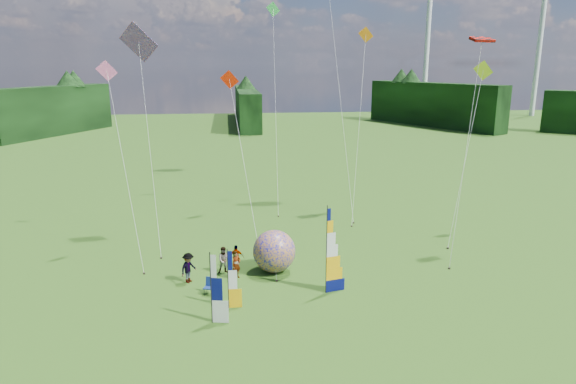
{
  "coord_description": "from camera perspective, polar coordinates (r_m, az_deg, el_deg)",
  "views": [
    {
      "loc": [
        -4.28,
        -23.61,
        12.49
      ],
      "look_at": [
        -1.0,
        4.0,
        5.5
      ],
      "focal_mm": 32.0,
      "sensor_mm": 36.0,
      "label": 1
    }
  ],
  "objects": [
    {
      "name": "turbine_right",
      "position": [
        134.96,
        15.15,
        14.7
      ],
      "size": [
        8.0,
        1.2,
        30.0
      ],
      "primitive_type": null,
      "color": "silver",
      "rests_on": "ground"
    },
    {
      "name": "feather_banner_main",
      "position": [
        28.42,
        4.29,
        -6.61
      ],
      "size": [
        1.31,
        0.42,
        4.91
      ],
      "primitive_type": null,
      "rotation": [
        0.0,
        0.0,
        0.25
      ],
      "color": "#080E58",
      "rests_on": "ground"
    },
    {
      "name": "turbine_left",
      "position": [
        139.97,
        26.08,
        13.75
      ],
      "size": [
        8.0,
        1.2,
        30.0
      ],
      "primitive_type": null,
      "color": "silver",
      "rests_on": "ground"
    },
    {
      "name": "treeline_ring",
      "position": [
        25.45,
        3.31,
        -5.4
      ],
      "size": [
        210.0,
        210.0,
        8.0
      ],
      "primitive_type": null,
      "color": "#1C4A17",
      "rests_on": "ground"
    },
    {
      "name": "ground",
      "position": [
        27.05,
        3.19,
        -13.41
      ],
      "size": [
        220.0,
        220.0,
        0.0
      ],
      "primitive_type": "plane",
      "color": "#42791D",
      "rests_on": "ground"
    },
    {
      "name": "kite_whale",
      "position": [
        45.5,
        5.65,
        13.29
      ],
      "size": [
        5.78,
        15.88,
        23.78
      ],
      "primitive_type": null,
      "rotation": [
        0.0,
        0.0,
        -0.12
      ],
      "color": "black",
      "rests_on": "ground"
    },
    {
      "name": "kite_parafoil",
      "position": [
        34.91,
        19.3,
        5.65
      ],
      "size": [
        7.45,
        8.96,
        15.66
      ],
      "primitive_type": null,
      "rotation": [
        0.0,
        0.0,
        0.09
      ],
      "color": "#D10700",
      "rests_on": "ground"
    },
    {
      "name": "spectator_a",
      "position": [
        30.95,
        -5.78,
        -8.03
      ],
      "size": [
        0.75,
        0.71,
        1.72
      ],
      "primitive_type": "imported",
      "rotation": [
        0.0,
        0.0,
        0.66
      ],
      "color": "#66594C",
      "rests_on": "ground"
    },
    {
      "name": "small_kite_yellow",
      "position": [
        39.16,
        19.26,
        4.69
      ],
      "size": [
        7.44,
        8.58,
        13.22
      ],
      "primitive_type": null,
      "rotation": [
        0.0,
        0.0,
        -0.09
      ],
      "color": "yellow",
      "rests_on": "ground"
    },
    {
      "name": "spectator_d",
      "position": [
        32.38,
        -5.75,
        -7.19
      ],
      "size": [
        0.93,
        0.47,
        1.53
      ],
      "primitive_type": "imported",
      "rotation": [
        0.0,
        0.0,
        3.02
      ],
      "color": "#66594C",
      "rests_on": "ground"
    },
    {
      "name": "spectator_c",
      "position": [
        30.8,
        -11.0,
        -8.26
      ],
      "size": [
        1.06,
        1.19,
        1.81
      ],
      "primitive_type": "imported",
      "rotation": [
        0.0,
        0.0,
        0.91
      ],
      "color": "#66594C",
      "rests_on": "ground"
    },
    {
      "name": "side_banner_left",
      "position": [
        27.14,
        -6.68,
        -9.68
      ],
      "size": [
        0.89,
        0.11,
        3.18
      ],
      "primitive_type": null,
      "rotation": [
        0.0,
        0.0,
        -0.01
      ],
      "color": "#FFB209",
      "rests_on": "ground"
    },
    {
      "name": "small_kite_green",
      "position": [
        46.35,
        -1.4,
        10.16
      ],
      "size": [
        6.47,
        12.65,
        18.6
      ],
      "primitive_type": null,
      "rotation": [
        0.0,
        0.0,
        0.31
      ],
      "color": "green",
      "rests_on": "ground"
    },
    {
      "name": "small_kite_orange",
      "position": [
        42.8,
        7.92,
        7.94
      ],
      "size": [
        5.4,
        9.68,
        15.98
      ],
      "primitive_type": null,
      "rotation": [
        0.0,
        0.0,
        0.07
      ],
      "color": "orange",
      "rests_on": "ground"
    },
    {
      "name": "bol_inflatable",
      "position": [
        31.62,
        -1.55,
        -6.6
      ],
      "size": [
        2.78,
        2.78,
        2.62
      ],
      "primitive_type": "sphere",
      "rotation": [
        0.0,
        0.0,
        0.06
      ],
      "color": "#000AA7",
      "rests_on": "ground"
    },
    {
      "name": "kite_rainbow_delta",
      "position": [
        37.05,
        -15.28,
        7.02
      ],
      "size": [
        9.83,
        14.12,
        16.47
      ],
      "primitive_type": null,
      "rotation": [
        0.0,
        0.0,
        -0.27
      ],
      "color": "#D84434",
      "rests_on": "ground"
    },
    {
      "name": "small_kite_pink",
      "position": [
        34.14,
        -17.77,
        3.46
      ],
      "size": [
        7.72,
        9.59,
        13.16
      ],
      "primitive_type": null,
      "rotation": [
        0.0,
        0.0,
        0.4
      ],
      "color": "pink",
      "rests_on": "ground"
    },
    {
      "name": "camp_chair",
      "position": [
        29.23,
        -8.79,
        -10.33
      ],
      "size": [
        0.7,
        0.7,
        0.96
      ],
      "primitive_type": null,
      "rotation": [
        0.0,
        0.0,
        -0.33
      ],
      "color": "navy",
      "rests_on": "ground"
    },
    {
      "name": "spectator_b",
      "position": [
        31.78,
        -7.1,
        -7.51
      ],
      "size": [
        0.86,
        0.5,
        1.67
      ],
      "primitive_type": "imported",
      "rotation": [
        0.0,
        0.0,
        0.13
      ],
      "color": "#66594C",
      "rests_on": "ground"
    },
    {
      "name": "side_banner_far",
      "position": [
        25.74,
        -8.55,
        -10.62
      ],
      "size": [
        1.05,
        0.32,
        3.57
      ],
      "primitive_type": null,
      "rotation": [
        0.0,
        0.0,
        -0.21
      ],
      "color": "white",
      "rests_on": "ground"
    },
    {
      "name": "small_kite_red",
      "position": [
        40.31,
        -5.12,
        5.14
      ],
      "size": [
        6.98,
        12.46,
        12.49
      ],
      "primitive_type": null,
      "rotation": [
        0.0,
        0.0,
        0.24
      ],
      "color": "red",
      "rests_on": "ground"
    }
  ]
}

